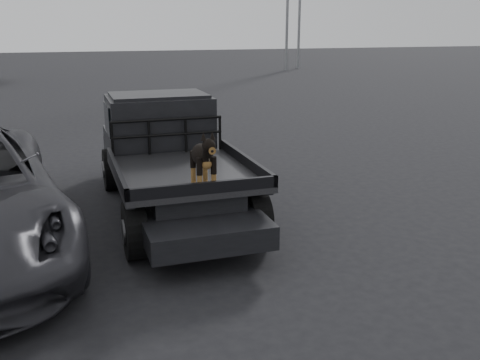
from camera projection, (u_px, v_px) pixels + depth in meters
name	position (u px, v px, depth m)	size (l,w,h in m)	color
ground	(244.00, 256.00, 7.04)	(120.00, 120.00, 0.00)	black
flatbed_ute	(172.00, 183.00, 8.66)	(2.00, 5.40, 0.92)	black
ute_cab	(159.00, 119.00, 9.27)	(1.72, 1.30, 0.88)	black
headache_rack	(168.00, 136.00, 8.63)	(1.80, 0.08, 0.55)	black
dog	(203.00, 160.00, 6.73)	(0.32, 0.60, 0.74)	black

